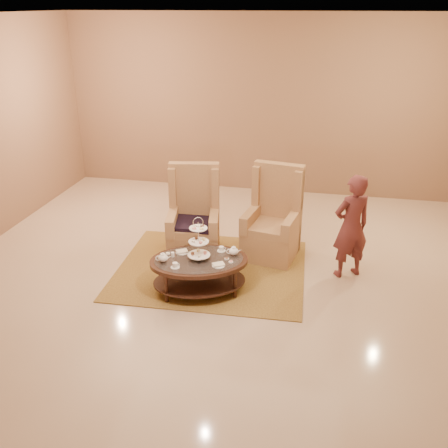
% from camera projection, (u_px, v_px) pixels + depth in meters
% --- Properties ---
extents(ground, '(8.00, 8.00, 0.00)m').
position_uv_depth(ground, '(220.00, 284.00, 7.05)').
color(ground, beige).
rests_on(ground, ground).
extents(ceiling, '(8.00, 8.00, 0.02)m').
position_uv_depth(ceiling, '(220.00, 284.00, 7.05)').
color(ceiling, silver).
rests_on(ceiling, ground).
extents(wall_back, '(8.00, 0.04, 3.50)m').
position_uv_depth(wall_back, '(262.00, 106.00, 9.91)').
color(wall_back, '#926B4F').
rests_on(wall_back, ground).
extents(rug, '(2.82, 2.38, 0.01)m').
position_uv_depth(rug, '(211.00, 269.00, 7.42)').
color(rug, '#A6883A').
rests_on(rug, ground).
extents(tea_table, '(1.54, 1.29, 1.11)m').
position_uv_depth(tea_table, '(199.00, 265.00, 6.71)').
color(tea_table, black).
rests_on(tea_table, ground).
extents(armchair_left, '(0.89, 0.92, 1.42)m').
position_uv_depth(armchair_left, '(194.00, 226.00, 7.71)').
color(armchair_left, tan).
rests_on(armchair_left, ground).
extents(armchair_right, '(0.89, 0.92, 1.42)m').
position_uv_depth(armchair_right, '(273.00, 226.00, 7.70)').
color(armchair_right, tan).
rests_on(armchair_right, ground).
extents(person, '(0.67, 0.60, 1.53)m').
position_uv_depth(person, '(351.00, 227.00, 6.98)').
color(person, brown).
rests_on(person, ground).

